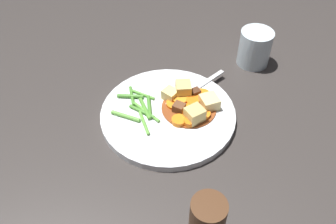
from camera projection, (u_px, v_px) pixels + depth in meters
The scene contains 29 objects.
ground_plane at pixel (168, 117), 0.78m from camera, with size 3.00×3.00×0.00m, color #383330.
dinner_plate at pixel (168, 115), 0.77m from camera, with size 0.29×0.29×0.02m, color white.
stew_sauce at pixel (189, 108), 0.77m from camera, with size 0.12×0.12×0.00m, color brown.
carrot_slice_0 at pixel (180, 99), 0.78m from camera, with size 0.04×0.04×0.01m, color orange.
carrot_slice_1 at pixel (202, 95), 0.79m from camera, with size 0.04×0.04×0.01m, color orange.
carrot_slice_2 at pixel (203, 114), 0.75m from camera, with size 0.03×0.03×0.01m, color orange.
carrot_slice_3 at pixel (189, 111), 0.76m from camera, with size 0.04×0.04×0.01m, color orange.
carrot_slice_4 at pixel (189, 122), 0.74m from camera, with size 0.02×0.02×0.01m, color orange.
carrot_slice_5 at pixel (179, 121), 0.74m from camera, with size 0.03×0.03×0.01m, color orange.
carrot_slice_6 at pixel (174, 104), 0.78m from camera, with size 0.03×0.03×0.01m, color orange.
carrot_slice_7 at pixel (192, 102), 0.78m from camera, with size 0.03×0.03×0.01m, color orange.
potato_chunk_0 at pixel (170, 95), 0.79m from camera, with size 0.03×0.03×0.02m, color #E5CC7A.
potato_chunk_1 at pixel (195, 115), 0.74m from camera, with size 0.04×0.03×0.03m, color #DBBC6B.
potato_chunk_2 at pixel (209, 102), 0.77m from camera, with size 0.04×0.04×0.03m, color #EAD68C.
potato_chunk_3 at pixel (183, 90), 0.79m from camera, with size 0.03×0.03×0.03m, color #DBBC6B.
meat_chunk_0 at pixel (195, 93), 0.80m from camera, with size 0.02×0.02×0.02m, color #4C2B19.
meat_chunk_1 at pixel (179, 107), 0.76m from camera, with size 0.02×0.02×0.02m, color brown.
green_bean_0 at pixel (143, 95), 0.80m from camera, with size 0.01×0.01×0.06m, color #599E38.
green_bean_1 at pixel (149, 107), 0.77m from camera, with size 0.01×0.01×0.07m, color #4C8E33.
green_bean_2 at pixel (146, 111), 0.76m from camera, with size 0.01×0.01×0.08m, color #66AD42.
green_bean_3 at pixel (130, 96), 0.79m from camera, with size 0.01×0.01×0.06m, color #4C8E33.
green_bean_4 at pixel (144, 123), 0.74m from camera, with size 0.01×0.01×0.07m, color #66AD42.
green_bean_5 at pixel (126, 116), 0.75m from camera, with size 0.01×0.01×0.06m, color #66AD42.
green_bean_6 at pixel (145, 109), 0.77m from camera, with size 0.01×0.01×0.06m, color #599E38.
green_bean_7 at pixel (132, 96), 0.79m from camera, with size 0.01×0.01×0.06m, color #4C8E33.
green_bean_8 at pixel (142, 113), 0.76m from camera, with size 0.01×0.01×0.06m, color #4C8E33.
fork at pixel (195, 89), 0.81m from camera, with size 0.14×0.13×0.00m.
water_glass at pixel (255, 48), 0.88m from camera, with size 0.08×0.08×0.09m, color silver.
pepper_mill at pixel (207, 224), 0.55m from camera, with size 0.05×0.05×0.11m, color #4C2D19.
Camera 1 is at (-0.02, -0.53, 0.56)m, focal length 38.84 mm.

